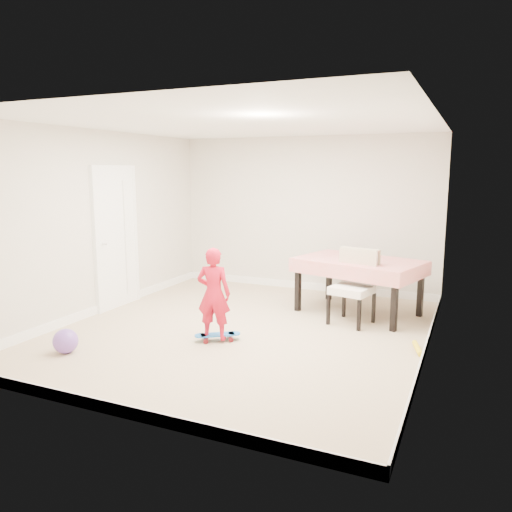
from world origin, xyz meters
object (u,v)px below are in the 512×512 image
at_px(dining_table, 358,287).
at_px(balloon, 66,341).
at_px(dining_chair, 352,287).
at_px(child, 214,297).
at_px(skateboard, 218,337).

bearing_deg(dining_table, balloon, -116.80).
xyz_separation_m(dining_table, dining_chair, (0.03, -0.52, 0.11)).
bearing_deg(dining_table, dining_chair, -71.42).
xyz_separation_m(dining_table, child, (-1.32, -1.89, 0.16)).
height_order(dining_chair, skateboard, dining_chair).
xyz_separation_m(dining_table, balloon, (-2.67, -2.90, -0.26)).
bearing_deg(skateboard, child, -150.93).
bearing_deg(skateboard, dining_chair, 10.21).
bearing_deg(child, skateboard, -127.58).
bearing_deg(balloon, skateboard, 37.57).
bearing_deg(balloon, dining_chair, 41.56).
relative_size(dining_chair, balloon, 3.58).
xyz_separation_m(dining_chair, balloon, (-2.69, -2.39, -0.36)).
bearing_deg(balloon, dining_table, 47.41).
distance_m(dining_chair, balloon, 3.62).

